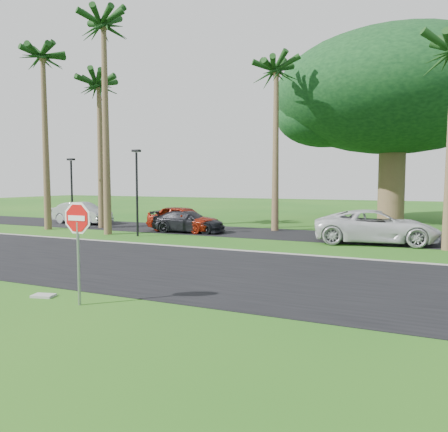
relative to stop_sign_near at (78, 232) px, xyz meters
name	(u,v)px	position (x,y,z in m)	size (l,w,h in m)	color
ground	(136,278)	(-0.50, 3.00, -1.77)	(120.00, 120.00, 0.00)	#195114
road	(170,266)	(-0.50, 5.00, -1.76)	(120.00, 8.00, 0.02)	black
parking_strip	(267,233)	(-0.50, 15.50, -1.76)	(120.00, 5.00, 0.02)	black
curb	(219,249)	(-0.50, 9.05, -1.74)	(120.00, 0.12, 0.06)	gray
stop_sign_near	(78,232)	(0.00, 0.00, 0.00)	(1.05, 0.07, 2.62)	gray
palm_left_far	(43,61)	(-13.50, 12.00, 8.36)	(5.00, 5.00, 11.50)	brown
palm_left_mid	(99,89)	(-11.00, 14.00, 6.90)	(5.00, 5.00, 10.00)	brown
palm_left_near	(104,30)	(-8.50, 11.50, 9.33)	(5.00, 5.00, 12.50)	brown
palm_center	(276,75)	(-0.50, 17.00, 7.39)	(5.00, 5.00, 10.50)	brown
canopy_tree	(394,95)	(5.50, 25.00, 7.17)	(16.50, 16.50, 13.12)	brown
streetlight_left	(72,189)	(-12.00, 12.50, 0.72)	(0.45, 0.25, 4.34)	black
streetlight_right	(137,187)	(-6.50, 11.50, 0.88)	(0.45, 0.25, 4.64)	black
car_silver	(82,213)	(-14.04, 15.56, -1.04)	(1.56, 4.48, 1.48)	#AFB3B7
car_red	(183,219)	(-5.31, 14.33, -1.02)	(1.78, 4.43, 1.51)	maroon
car_dark	(189,222)	(-4.77, 14.08, -1.15)	(1.74, 4.28, 1.24)	black
car_minivan	(376,227)	(5.51, 13.83, -0.98)	(2.63, 5.71, 1.59)	silver
utility_slab	(43,296)	(-1.39, 0.20, -1.74)	(0.55, 0.35, 0.06)	#989A92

